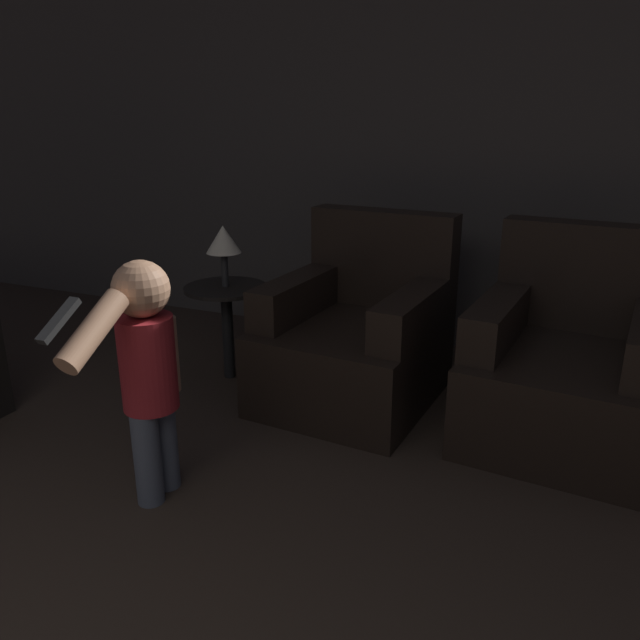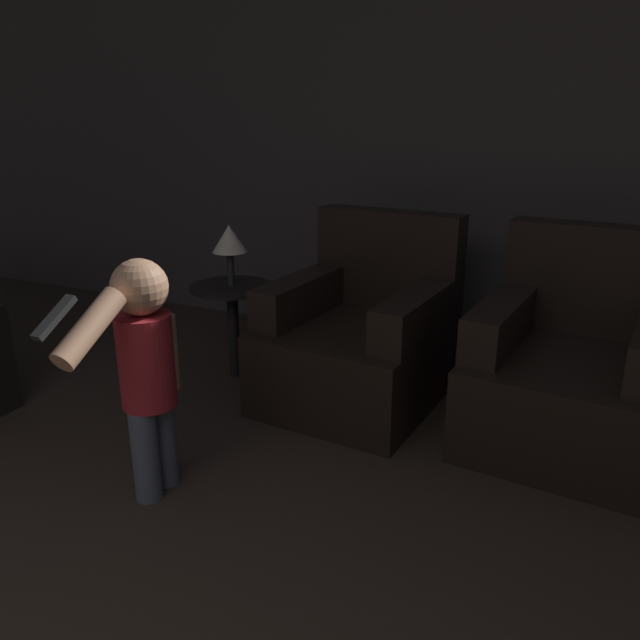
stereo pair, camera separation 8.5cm
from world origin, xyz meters
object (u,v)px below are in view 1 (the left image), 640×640
armchair_left (357,337)px  person_toddler (146,364)px  armchair_right (567,367)px  lamp (223,241)px

armchair_left → person_toddler: 1.22m
armchair_right → lamp: (-1.70, -0.06, 0.44)m
armchair_left → lamp: bearing=-170.7°
armchair_left → armchair_right: bearing=4.7°
armchair_right → lamp: bearing=-172.4°
armchair_right → person_toddler: person_toddler is taller
lamp → armchair_left: bearing=4.7°
armchair_left → person_toddler: bearing=-104.3°
armchair_left → lamp: size_ratio=2.97×
armchair_right → person_toddler: bearing=-134.9°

